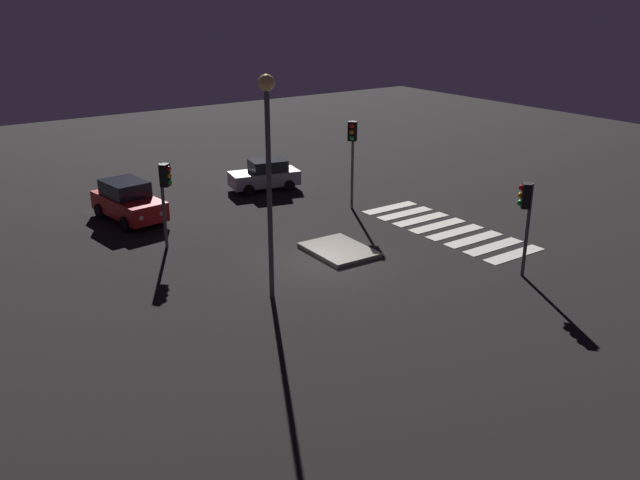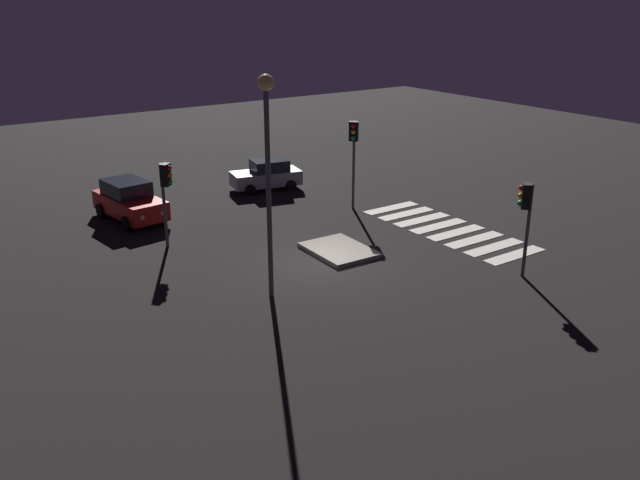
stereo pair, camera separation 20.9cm
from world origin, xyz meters
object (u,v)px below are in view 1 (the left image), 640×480
traffic_island (339,250)px  traffic_light_south (526,206)px  traffic_light_east (352,143)px  traffic_light_north (165,185)px  car_silver (265,175)px  street_lamp (268,151)px  car_red (128,201)px

traffic_island → traffic_light_south: 7.92m
traffic_island → traffic_light_east: size_ratio=0.70×
traffic_island → traffic_light_north: size_ratio=0.85×
car_silver → street_lamp: street_lamp is taller
traffic_island → car_silver: bearing=-13.5°
traffic_light_south → traffic_light_east: size_ratio=0.83×
traffic_light_north → traffic_island: bearing=10.9°
traffic_island → car_silver: 10.56m
traffic_light_south → traffic_light_north: bearing=-2.8°
traffic_light_south → car_red: bearing=-12.3°
car_silver → car_red: bearing=17.8°
street_lamp → car_red: bearing=5.5°
traffic_light_north → street_lamp: 7.43m
car_red → traffic_island: bearing=24.4°
traffic_light_south → traffic_light_north: traffic_light_south is taller
traffic_island → traffic_light_south: (-6.10, -4.25, 2.75)m
car_red → street_lamp: street_lamp is taller
traffic_light_south → traffic_light_east: traffic_light_east is taller
traffic_light_east → street_lamp: street_lamp is taller
traffic_island → street_lamp: bearing=114.8°
traffic_light_south → traffic_light_north: 14.69m
car_silver → traffic_light_north: (-5.51, 8.13, 1.99)m
traffic_island → traffic_light_north: (4.74, 5.68, 2.73)m
traffic_light_north → street_lamp: bearing=-30.9°
car_silver → car_red: car_red is taller
car_red → traffic_light_east: size_ratio=1.02×
car_silver → traffic_light_east: traffic_light_east is taller
car_silver → traffic_light_south: size_ratio=1.09×
street_lamp → traffic_light_south: bearing=-113.9°
car_red → street_lamp: size_ratio=0.58×
car_silver → car_red: 8.28m
traffic_island → traffic_light_east: bearing=-42.6°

